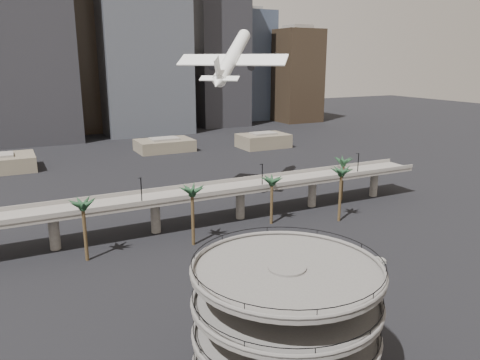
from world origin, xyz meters
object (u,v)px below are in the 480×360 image
car_b (341,259)px  car_a (273,287)px  overpass (199,196)px  parking_ramp (286,317)px  airborne_jet (233,57)px  car_c (373,260)px

car_b → car_a: bearing=97.0°
overpass → car_b: bearing=-62.5°
parking_ramp → airborne_jet: bearing=68.3°
overpass → parking_ramp: bearing=-102.4°
overpass → car_a: size_ratio=28.50×
car_a → car_c: bearing=-63.3°
car_c → overpass: bearing=41.0°
parking_ramp → car_b: 40.93m
overpass → car_c: size_ratio=22.80×
car_c → car_a: bearing=101.9°
parking_ramp → car_b: size_ratio=5.45×
overpass → airborne_jet: 40.56m
car_b → overpass: bearing=21.0°
parking_ramp → car_b: bearing=41.3°
airborne_jet → car_b: bearing=-138.7°
overpass → car_b: overpass is taller
overpass → airborne_jet: airborne_jet is taller
car_a → car_b: bearing=-52.0°
car_a → parking_ramp: bearing=176.6°
car_a → car_c: car_c is taller
car_c → car_b: bearing=64.1°
car_a → overpass: bearing=22.4°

